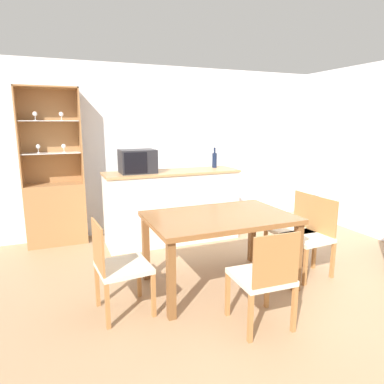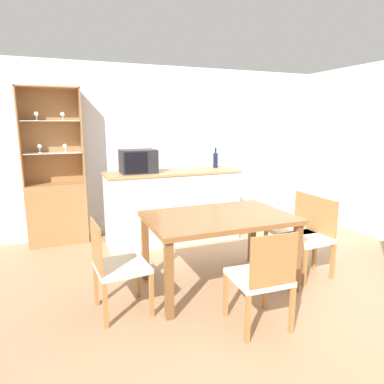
% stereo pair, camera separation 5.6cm
% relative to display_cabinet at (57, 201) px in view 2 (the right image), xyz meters
% --- Properties ---
extents(ground_plane, '(18.00, 18.00, 0.00)m').
position_rel_display_cabinet_xyz_m(ground_plane, '(1.84, -2.44, -0.62)').
color(ground_plane, '#A37F5B').
extents(wall_back, '(6.80, 0.06, 2.55)m').
position_rel_display_cabinet_xyz_m(wall_back, '(1.84, 0.19, 0.66)').
color(wall_back, silver).
rests_on(wall_back, ground_plane).
extents(kitchen_counter, '(1.91, 0.58, 1.03)m').
position_rel_display_cabinet_xyz_m(kitchen_counter, '(1.56, -0.52, -0.10)').
color(kitchen_counter, white).
rests_on(kitchen_counter, ground_plane).
extents(display_cabinet, '(0.79, 0.34, 2.16)m').
position_rel_display_cabinet_xyz_m(display_cabinet, '(0.00, 0.00, 0.00)').
color(display_cabinet, '#A37042').
rests_on(display_cabinet, ground_plane).
extents(dining_table, '(1.47, 0.97, 0.77)m').
position_rel_display_cabinet_xyz_m(dining_table, '(1.55, -2.03, 0.06)').
color(dining_table, brown).
rests_on(dining_table, ground_plane).
extents(dining_chair_side_right_far, '(0.45, 0.45, 0.87)m').
position_rel_display_cabinet_xyz_m(dining_chair_side_right_far, '(2.62, -1.88, -0.17)').
color(dining_chair_side_right_far, beige).
rests_on(dining_chair_side_right_far, ground_plane).
extents(dining_chair_head_near, '(0.46, 0.46, 0.87)m').
position_rel_display_cabinet_xyz_m(dining_chair_head_near, '(1.55, -2.85, -0.17)').
color(dining_chair_head_near, beige).
rests_on(dining_chair_head_near, ground_plane).
extents(dining_chair_side_right_near, '(0.48, 0.48, 0.87)m').
position_rel_display_cabinet_xyz_m(dining_chair_side_right_near, '(2.62, -2.17, -0.17)').
color(dining_chair_side_right_near, beige).
rests_on(dining_chair_side_right_near, ground_plane).
extents(dining_chair_side_left_near, '(0.48, 0.48, 0.87)m').
position_rel_display_cabinet_xyz_m(dining_chair_side_left_near, '(0.47, -2.17, -0.17)').
color(dining_chair_side_left_near, beige).
rests_on(dining_chair_side_left_near, ground_plane).
extents(microwave, '(0.47, 0.37, 0.32)m').
position_rel_display_cabinet_xyz_m(microwave, '(1.07, -0.50, 0.57)').
color(microwave, '#232328').
rests_on(microwave, kitchen_counter).
extents(wine_bottle, '(0.07, 0.07, 0.30)m').
position_rel_display_cabinet_xyz_m(wine_bottle, '(2.28, -0.41, 0.53)').
color(wine_bottle, '#141E38').
rests_on(wine_bottle, kitchen_counter).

